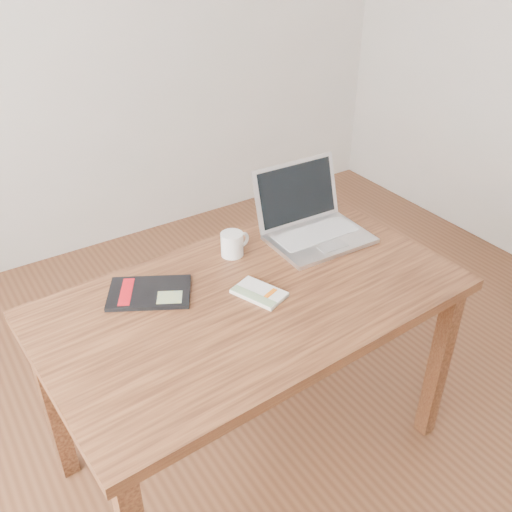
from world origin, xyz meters
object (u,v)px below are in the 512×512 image
white_guidebook (259,293)px  laptop (311,222)px  desk (253,317)px  coffee_mug (233,243)px  black_guidebook (149,293)px

white_guidebook → laptop: laptop is taller
desk → laptop: laptop is taller
laptop → coffee_mug: 0.32m
laptop → desk: bearing=-150.6°
laptop → coffee_mug: laptop is taller
white_guidebook → coffee_mug: size_ratio=1.64×
black_guidebook → coffee_mug: (0.35, 0.06, 0.04)m
black_guidebook → laptop: laptop is taller
desk → laptop: size_ratio=3.75×
white_guidebook → laptop: (0.38, 0.22, 0.05)m
desk → black_guidebook: size_ratio=4.46×
black_guidebook → laptop: bearing=-58.8°
black_guidebook → desk: bearing=-94.1°
laptop → black_guidebook: bearing=-176.5°
desk → white_guidebook: (0.02, -0.01, 0.10)m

